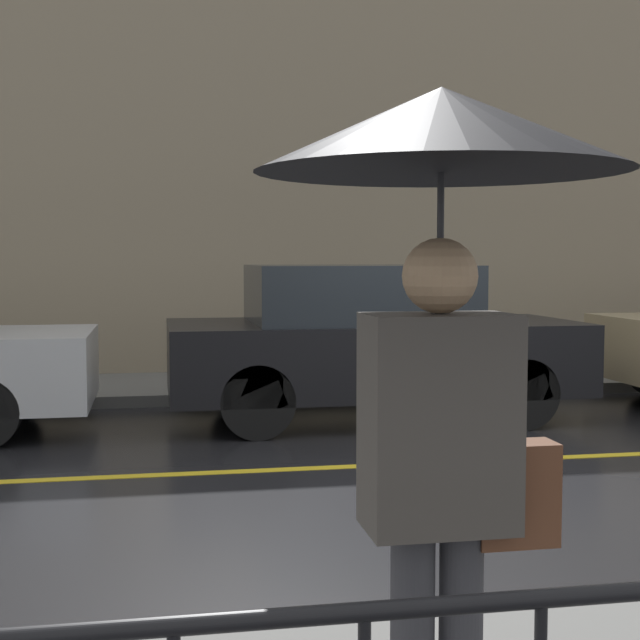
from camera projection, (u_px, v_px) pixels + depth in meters
ground_plane at (467, 462)px, 7.36m from camera, size 80.00×80.00×0.00m
sidewalk_far at (354, 383)px, 11.50m from camera, size 28.00×2.06×0.13m
lane_marking at (467, 461)px, 7.36m from camera, size 25.20×0.12×0.01m
building_storefront at (336, 170)px, 12.46m from camera, size 28.00×0.30×5.82m
pedestrian at (442, 233)px, 2.49m from camera, size 1.05×1.05×2.02m
car_black at (369, 341)px, 9.24m from camera, size 4.22×1.82×1.61m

